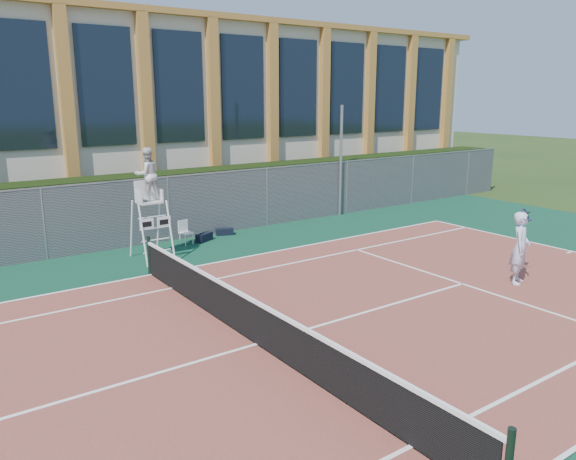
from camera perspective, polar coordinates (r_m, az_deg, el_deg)
ground at (r=11.48m, az=-3.16°, el=-11.63°), size 120.00×120.00×0.00m
apron at (r=12.26m, az=-5.69°, el=-9.95°), size 36.00×20.00×0.01m
tennis_court at (r=11.47m, az=-3.16°, el=-11.54°), size 23.77×10.97×0.02m
tennis_net at (r=11.26m, az=-3.20°, el=-9.15°), size 0.10×11.30×1.10m
fence at (r=18.84m, az=-17.61°, el=1.31°), size 40.00×0.06×2.20m
hedge at (r=19.97m, az=-18.68°, el=1.89°), size 40.00×1.40×2.20m
building at (r=27.35m, az=-24.13°, el=10.82°), size 45.00×10.60×8.22m
steel_pole at (r=23.25m, az=5.38°, el=6.97°), size 0.12×0.12×4.51m
umpire_chair at (r=17.18m, az=-14.10°, el=5.18°), size 0.96×1.47×3.43m
plastic_chair at (r=19.09m, az=-10.46°, el=-0.03°), size 0.44×0.44×0.81m
sports_bag_near at (r=19.42m, az=-8.51°, el=-0.73°), size 0.71×0.53×0.28m
sports_bag_far at (r=20.21m, az=-6.46°, el=-0.16°), size 0.66×0.44×0.24m
tennis_player at (r=15.89m, az=22.52°, el=-1.68°), size 1.11×0.83×1.92m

